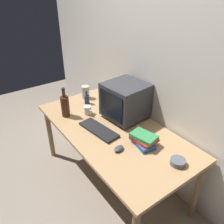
% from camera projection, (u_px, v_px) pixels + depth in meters
% --- Properties ---
extents(ground_plane, '(6.00, 6.00, 0.00)m').
position_uv_depth(ground_plane, '(112.00, 180.00, 2.53)').
color(ground_plane, gray).
extents(back_wall, '(4.00, 0.08, 2.50)m').
position_uv_depth(back_wall, '(153.00, 64.00, 2.13)').
color(back_wall, silver).
rests_on(back_wall, ground).
extents(desk, '(1.69, 0.84, 0.71)m').
position_uv_depth(desk, '(112.00, 134.00, 2.20)').
color(desk, tan).
rests_on(desk, ground).
extents(crt_monitor, '(0.41, 0.42, 0.37)m').
position_uv_depth(crt_monitor, '(125.00, 101.00, 2.24)').
color(crt_monitor, '#333338').
rests_on(crt_monitor, desk).
extents(keyboard, '(0.44, 0.21, 0.02)m').
position_uv_depth(keyboard, '(99.00, 130.00, 2.12)').
color(keyboard, black).
rests_on(keyboard, desk).
extents(computer_mouse, '(0.08, 0.11, 0.04)m').
position_uv_depth(computer_mouse, '(119.00, 149.00, 1.88)').
color(computer_mouse, '#3F3F47').
rests_on(computer_mouse, desk).
extents(bottle_tall, '(0.09, 0.09, 0.32)m').
position_uv_depth(bottle_tall, '(65.00, 105.00, 2.30)').
color(bottle_tall, '#472314').
rests_on(bottle_tall, desk).
extents(bottle_short, '(0.06, 0.06, 0.16)m').
position_uv_depth(bottle_short, '(87.00, 99.00, 2.56)').
color(bottle_short, navy).
rests_on(bottle_short, desk).
extents(book_stack, '(0.26, 0.19, 0.10)m').
position_uv_depth(book_stack, '(143.00, 139.00, 1.93)').
color(book_stack, '#28569E').
rests_on(book_stack, desk).
extents(mug, '(0.12, 0.08, 0.09)m').
position_uv_depth(mug, '(88.00, 110.00, 2.37)').
color(mug, white).
rests_on(mug, desk).
extents(cd_spindle, '(0.12, 0.12, 0.04)m').
position_uv_depth(cd_spindle, '(178.00, 162.00, 1.73)').
color(cd_spindle, '#595B66').
rests_on(cd_spindle, desk).
extents(metal_canister, '(0.09, 0.09, 0.15)m').
position_uv_depth(metal_canister, '(85.00, 92.00, 2.68)').
color(metal_canister, '#B7B2A8').
rests_on(metal_canister, desk).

